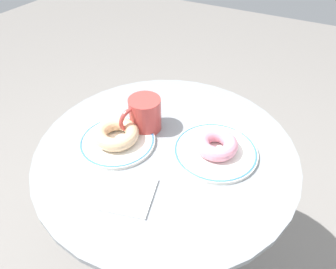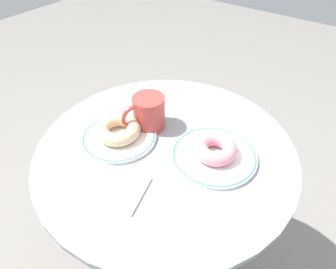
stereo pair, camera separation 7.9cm
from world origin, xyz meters
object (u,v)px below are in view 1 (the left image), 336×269
Objects in this scene: plate_right at (215,151)px; donut_pink_frosted at (216,144)px; paper_napkin at (127,194)px; coffee_mug at (144,115)px; cafe_table at (166,196)px; donut_glazed at (116,134)px; plate_left at (118,141)px.

donut_pink_frosted is (0.00, 0.00, 0.02)m from plate_right.
coffee_mug is at bearing 112.13° from paper_napkin.
donut_glazed is at bearing -159.59° from cafe_table.
plate_left is at bearing -158.69° from cafe_table.
plate_right is at bearing 19.74° from donut_glazed.
plate_right is 0.23m from coffee_mug.
donut_pink_frosted reaches higher than cafe_table.
plate_left is at bearing -159.81° from donut_pink_frosted.
donut_pink_frosted is at bearing 0.00° from plate_right.
cafe_table is at bearing -23.63° from coffee_mug.
donut_pink_frosted is (0.13, 0.04, 0.25)m from cafe_table.
paper_napkin is at bearing -47.19° from plate_left.
coffee_mug is at bearing 69.95° from plate_left.
donut_glazed is (-0.00, 0.00, 0.02)m from plate_left.
coffee_mug is at bearing -179.28° from plate_right.
plate_right is 0.26m from paper_napkin.
donut_pink_frosted reaches higher than plate_left.
coffee_mug is at bearing -179.28° from donut_pink_frosted.
coffee_mug is (0.04, 0.09, 0.02)m from donut_glazed.
donut_glazed is 0.10m from coffee_mug.
plate_right is 0.27m from donut_glazed.
plate_left is 0.27m from plate_right.
donut_glazed is 0.19m from paper_napkin.
cafe_table is 0.28m from donut_pink_frosted.
plate_left is 0.02m from donut_glazed.
donut_pink_frosted is 0.22m from coffee_mug.
paper_napkin is (-0.13, -0.23, -0.00)m from plate_right.
donut_pink_frosted is 0.86× the size of coffee_mug.
coffee_mug is (-0.09, 0.22, 0.05)m from paper_napkin.
plate_right is at bearing 20.19° from plate_left.
plate_right is (0.25, 0.09, 0.00)m from plate_left.
cafe_table is 0.26m from plate_left.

